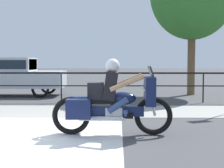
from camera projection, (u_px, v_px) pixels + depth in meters
name	position (u px, v px, depth m)	size (l,w,h in m)	color
ground_plane	(16.00, 136.00, 6.85)	(120.00, 120.00, 0.00)	#424244
sidewalk_band	(50.00, 111.00, 10.24)	(44.00, 2.40, 0.01)	#99968E
crosswalk_band	(39.00, 138.00, 6.64)	(3.23, 6.00, 0.01)	silver
fence_railing	(61.00, 79.00, 12.33)	(36.00, 0.05, 1.09)	black
motorcycle	(112.00, 102.00, 6.93)	(2.45, 0.76, 1.55)	black
parked_car	(11.00, 74.00, 14.59)	(4.33, 1.77, 1.63)	#B7BCC4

